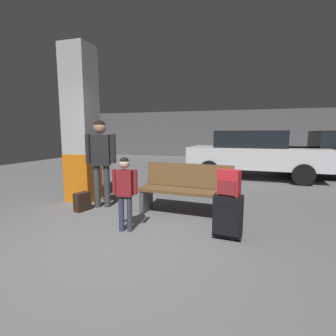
% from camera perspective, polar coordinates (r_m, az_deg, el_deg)
% --- Properties ---
extents(ground_plane, '(18.00, 18.00, 0.10)m').
position_cam_1_polar(ground_plane, '(6.92, 4.42, -4.40)').
color(ground_plane, slate).
extents(garage_back_wall, '(18.00, 0.12, 2.80)m').
position_cam_1_polar(garage_back_wall, '(15.54, 11.40, 7.61)').
color(garage_back_wall, '#565658').
rests_on(garage_back_wall, ground_plane).
extents(structural_pillar, '(0.57, 0.57, 3.17)m').
position_cam_1_polar(structural_pillar, '(5.54, -19.27, 9.08)').
color(structural_pillar, orange).
rests_on(structural_pillar, ground_plane).
extents(bench, '(1.64, 0.67, 0.89)m').
position_cam_1_polar(bench, '(4.36, 3.95, -5.04)').
color(bench, brown).
rests_on(bench, ground_plane).
extents(suitcase, '(0.40, 0.27, 0.60)m').
position_cam_1_polar(suitcase, '(3.50, 13.53, -10.58)').
color(suitcase, black).
rests_on(suitcase, ground_plane).
extents(backpack_bright, '(0.31, 0.25, 0.34)m').
position_cam_1_polar(backpack_bright, '(3.38, 13.75, -3.32)').
color(backpack_bright, red).
rests_on(backpack_bright, suitcase).
extents(child, '(0.37, 0.21, 1.09)m').
position_cam_1_polar(child, '(3.62, -9.86, -4.12)').
color(child, '#33384C').
rests_on(child, ground_plane).
extents(adult, '(0.54, 0.30, 1.67)m').
position_cam_1_polar(adult, '(4.90, -15.12, 3.07)').
color(adult, '#38383D').
rests_on(adult, ground_plane).
extents(backpack_dark_floor, '(0.26, 0.31, 0.34)m').
position_cam_1_polar(backpack_dark_floor, '(4.91, -19.09, -7.31)').
color(backpack_dark_floor, black).
rests_on(backpack_dark_floor, ground_plane).
extents(parked_car_near, '(4.20, 2.00, 1.51)m').
position_cam_1_polar(parked_car_near, '(8.45, 18.98, 3.27)').
color(parked_car_near, silver).
rests_on(parked_car_near, ground_plane).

